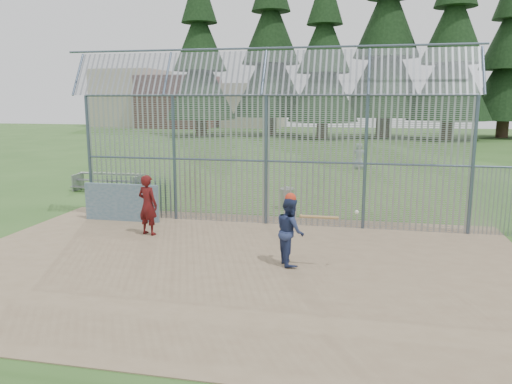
% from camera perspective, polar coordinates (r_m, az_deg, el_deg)
% --- Properties ---
extents(ground, '(120.00, 120.00, 0.00)m').
position_cam_1_polar(ground, '(12.51, -1.90, -7.52)').
color(ground, '#2D511E').
rests_on(ground, ground).
extents(dirt_infield, '(14.00, 10.00, 0.02)m').
position_cam_1_polar(dirt_infield, '(12.05, -2.47, -8.19)').
color(dirt_infield, '#756047').
rests_on(dirt_infield, ground).
extents(dugout_wall, '(2.50, 0.12, 1.20)m').
position_cam_1_polar(dugout_wall, '(16.58, -15.09, -1.15)').
color(dugout_wall, '#38566B').
rests_on(dugout_wall, dirt_infield).
extents(batter, '(0.88, 0.97, 1.62)m').
position_cam_1_polar(batter, '(11.79, 3.92, -4.48)').
color(batter, navy).
rests_on(batter, dirt_infield).
extents(onlooker, '(0.73, 0.58, 1.75)m').
position_cam_1_polar(onlooker, '(14.66, -12.27, -1.44)').
color(onlooker, maroon).
rests_on(onlooker, dirt_infield).
extents(bg_kid_standing, '(0.76, 0.52, 1.49)m').
position_cam_1_polar(bg_kid_standing, '(28.72, 11.69, 4.08)').
color(bg_kid_standing, gray).
rests_on(bg_kid_standing, ground).
extents(batting_gear, '(1.69, 0.36, 0.55)m').
position_cam_1_polar(batting_gear, '(11.57, 4.79, -1.19)').
color(batting_gear, red).
rests_on(batting_gear, ground).
extents(trash_can, '(0.56, 0.56, 0.82)m').
position_cam_1_polar(trash_can, '(17.91, 3.52, -0.73)').
color(trash_can, gray).
rests_on(trash_can, ground).
extents(bleacher, '(3.00, 0.95, 0.72)m').
position_cam_1_polar(bleacher, '(22.25, -16.60, 1.15)').
color(bleacher, slate).
rests_on(bleacher, ground).
extents(backstop_fence, '(20.09, 0.81, 5.30)m').
position_cam_1_polar(backstop_fence, '(15.09, 7.89, 4.68)').
color(backstop_fence, '#47566B').
rests_on(backstop_fence, ground).
extents(conifer_row, '(38.48, 12.26, 20.20)m').
position_cam_1_polar(conifer_row, '(53.52, 11.34, 17.84)').
color(conifer_row, '#332319').
rests_on(conifer_row, ground).
extents(distant_buildings, '(26.50, 10.50, 8.00)m').
position_cam_1_polar(distant_buildings, '(72.85, -9.20, 10.22)').
color(distant_buildings, brown).
rests_on(distant_buildings, ground).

